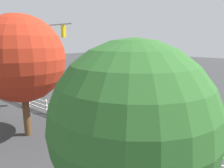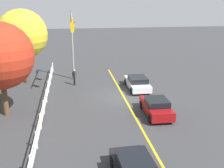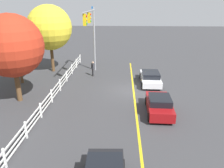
{
  "view_description": "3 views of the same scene",
  "coord_description": "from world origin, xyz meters",
  "px_view_note": "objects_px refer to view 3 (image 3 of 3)",
  "views": [
    {
      "loc": [
        -13.95,
        15.52,
        5.65
      ],
      "look_at": [
        -2.7,
        1.47,
        1.8
      ],
      "focal_mm": 32.4,
      "sensor_mm": 36.0,
      "label": 1
    },
    {
      "loc": [
        -23.28,
        4.63,
        8.68
      ],
      "look_at": [
        -1.61,
        1.33,
        1.77
      ],
      "focal_mm": 43.9,
      "sensor_mm": 36.0,
      "label": 2
    },
    {
      "loc": [
        -19.63,
        1.12,
        7.89
      ],
      "look_at": [
        -1.85,
        1.96,
        1.3
      ],
      "focal_mm": 35.68,
      "sensor_mm": 36.0,
      "label": 3
    }
  ],
  "objects_px": {
    "car_0": "(159,105)",
    "tree_0": "(17,44)",
    "pedestrian": "(93,68)",
    "tree_1": "(49,28)",
    "tree_2": "(12,46)",
    "car_2": "(150,78)"
  },
  "relations": [
    {
      "from": "car_0",
      "to": "tree_0",
      "type": "xyz_separation_m",
      "value": [
        6.06,
        13.13,
        3.33
      ]
    },
    {
      "from": "tree_0",
      "to": "tree_1",
      "type": "distance_m",
      "value": 4.85
    },
    {
      "from": "car_2",
      "to": "tree_2",
      "type": "xyz_separation_m",
      "value": [
        -4.72,
        11.53,
        4.01
      ]
    },
    {
      "from": "pedestrian",
      "to": "tree_1",
      "type": "distance_m",
      "value": 6.81
    },
    {
      "from": "car_2",
      "to": "car_0",
      "type": "bearing_deg",
      "value": -179.96
    },
    {
      "from": "car_0",
      "to": "tree_0",
      "type": "height_order",
      "value": "tree_0"
    },
    {
      "from": "car_0",
      "to": "tree_1",
      "type": "height_order",
      "value": "tree_1"
    },
    {
      "from": "car_0",
      "to": "tree_1",
      "type": "bearing_deg",
      "value": 48.72
    },
    {
      "from": "tree_2",
      "to": "car_2",
      "type": "bearing_deg",
      "value": -67.74
    },
    {
      "from": "pedestrian",
      "to": "tree_1",
      "type": "relative_size",
      "value": 0.22
    },
    {
      "from": "car_0",
      "to": "tree_0",
      "type": "distance_m",
      "value": 14.83
    },
    {
      "from": "tree_0",
      "to": "tree_2",
      "type": "xyz_separation_m",
      "value": [
        -4.32,
        -1.68,
        0.65
      ]
    },
    {
      "from": "car_2",
      "to": "tree_1",
      "type": "bearing_deg",
      "value": 71.76
    },
    {
      "from": "car_2",
      "to": "tree_0",
      "type": "distance_m",
      "value": 13.64
    },
    {
      "from": "car_0",
      "to": "tree_1",
      "type": "relative_size",
      "value": 0.53
    },
    {
      "from": "tree_1",
      "to": "tree_2",
      "type": "height_order",
      "value": "tree_1"
    },
    {
      "from": "pedestrian",
      "to": "tree_0",
      "type": "distance_m",
      "value": 8.12
    },
    {
      "from": "tree_2",
      "to": "car_0",
      "type": "bearing_deg",
      "value": -98.64
    },
    {
      "from": "pedestrian",
      "to": "tree_2",
      "type": "height_order",
      "value": "tree_2"
    },
    {
      "from": "tree_0",
      "to": "tree_1",
      "type": "xyz_separation_m",
      "value": [
        4.27,
        -2.0,
        1.13
      ]
    },
    {
      "from": "tree_0",
      "to": "tree_1",
      "type": "bearing_deg",
      "value": -25.14
    },
    {
      "from": "tree_1",
      "to": "tree_2",
      "type": "bearing_deg",
      "value": 177.82
    }
  ]
}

